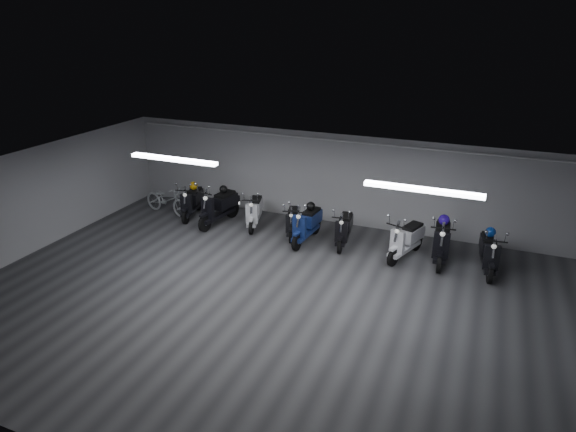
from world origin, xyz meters
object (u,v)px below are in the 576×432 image
at_px(scooter_8, 490,247).
at_px(helmet_0, 491,232).
at_px(scooter_5, 344,224).
at_px(scooter_1, 218,201).
at_px(helmet_3, 311,206).
at_px(helmet_4, 194,186).
at_px(scooter_3, 293,217).
at_px(scooter_4, 307,219).
at_px(helmet_1, 224,189).
at_px(scooter_6, 407,234).
at_px(scooter_7, 442,235).
at_px(scooter_2, 254,206).
at_px(helmet_2, 444,220).
at_px(bicycle, 166,197).
at_px(scooter_0, 191,197).

xyz_separation_m(scooter_8, helmet_0, (-0.03, 0.25, 0.29)).
bearing_deg(scooter_5, scooter_1, 173.84).
xyz_separation_m(scooter_5, helmet_3, (-1.01, 0.05, 0.36)).
bearing_deg(helmet_4, helmet_0, -2.00).
height_order(scooter_3, scooter_8, scooter_8).
bearing_deg(helmet_0, scooter_4, -176.21).
bearing_deg(scooter_1, helmet_1, 90.00).
bearing_deg(scooter_6, scooter_7, 29.83).
height_order(scooter_3, scooter_4, scooter_4).
bearing_deg(helmet_4, scooter_2, -5.06).
relative_size(scooter_3, scooter_4, 0.84).
bearing_deg(helmet_4, scooter_7, -3.08).
height_order(scooter_5, helmet_2, scooter_5).
xyz_separation_m(scooter_6, scooter_8, (2.05, 0.02, -0.01)).
distance_m(scooter_5, scooter_7, 2.63).
bearing_deg(scooter_1, scooter_3, 10.80).
xyz_separation_m(scooter_4, helmet_4, (-4.11, 0.63, 0.26)).
bearing_deg(bicycle, scooter_6, -81.07).
bearing_deg(bicycle, scooter_4, -82.67).
xyz_separation_m(scooter_8, helmet_1, (-7.74, 0.38, 0.38)).
distance_m(scooter_0, scooter_3, 3.53).
distance_m(scooter_6, helmet_1, 5.72).
relative_size(scooter_0, scooter_5, 1.06).
bearing_deg(helmet_1, scooter_8, -2.83).
bearing_deg(scooter_4, helmet_4, 176.07).
xyz_separation_m(scooter_1, bicycle, (-2.01, 0.13, -0.16)).
bearing_deg(scooter_3, scooter_4, -42.23).
relative_size(scooter_6, helmet_2, 6.42).
bearing_deg(helmet_1, scooter_0, -176.76).
distance_m(scooter_0, scooter_2, 2.20).
height_order(scooter_5, helmet_0, scooter_5).
relative_size(scooter_7, bicycle, 1.10).
distance_m(helmet_1, helmet_3, 2.94).
bearing_deg(helmet_3, scooter_1, -178.32).
distance_m(scooter_3, scooter_8, 5.37).
bearing_deg(scooter_2, scooter_3, -24.01).
relative_size(helmet_2, helmet_3, 1.11).
distance_m(scooter_4, helmet_2, 3.69).
height_order(scooter_3, bicycle, scooter_3).
xyz_separation_m(scooter_2, scooter_4, (1.86, -0.43, 0.05)).
distance_m(scooter_3, scooter_4, 0.60).
bearing_deg(scooter_6, helmet_4, -165.54).
relative_size(scooter_5, scooter_6, 0.92).
xyz_separation_m(scooter_1, helmet_3, (2.98, 0.09, 0.25)).
bearing_deg(scooter_5, scooter_4, -175.19).
height_order(scooter_7, helmet_2, scooter_7).
height_order(scooter_6, helmet_0, scooter_6).
bearing_deg(helmet_2, scooter_2, -179.42).
distance_m(scooter_1, scooter_6, 5.74).
distance_m(scooter_6, helmet_2, 1.03).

